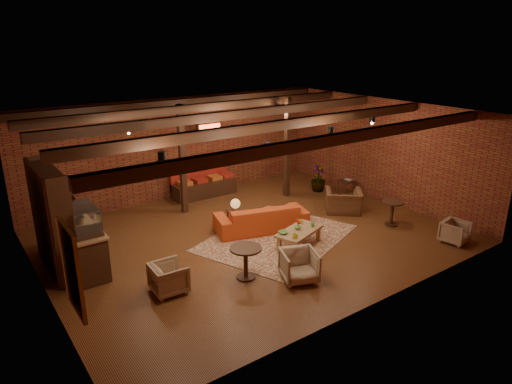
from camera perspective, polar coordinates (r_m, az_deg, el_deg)
floor at (r=12.00m, az=-0.59°, el=-5.58°), size 10.00×10.00×0.00m
ceiling at (r=11.06m, az=-0.65°, el=9.69°), size 10.00×8.00×0.02m
wall_back at (r=14.78m, az=-9.56°, el=5.44°), size 10.00×0.02×3.20m
wall_front at (r=8.65m, az=14.76°, el=-4.67°), size 10.00×0.02×3.20m
wall_left at (r=9.66m, az=-25.81°, el=-3.49°), size 0.02×8.00×3.20m
wall_right at (r=14.76m, az=15.58°, el=5.00°), size 0.02×8.00×3.20m
ceiling_beams at (r=11.08m, az=-0.64°, el=9.08°), size 9.80×6.40×0.22m
ceiling_pipe at (r=12.45m, az=-4.90°, el=9.02°), size 9.60×0.12×0.12m
post_left at (r=13.30m, az=-9.19°, el=3.97°), size 0.16×0.16×3.20m
post_right at (r=14.60m, az=3.94°, el=5.50°), size 0.16×0.16×3.20m
service_counter at (r=11.01m, az=-21.62°, el=-4.76°), size 0.80×2.50×1.60m
plant_counter at (r=11.06m, az=-21.64°, el=-2.30°), size 0.35×0.39×0.30m
shelving_hutch at (r=10.89m, az=-24.03°, el=-3.07°), size 0.52×2.00×2.40m
chalkboard_menu at (r=7.58m, az=-22.00°, el=-8.96°), size 0.08×0.96×1.46m
banquette at (r=14.94m, az=-6.51°, el=1.36°), size 2.10×0.70×1.00m
service_sign at (r=14.11m, az=-5.88°, el=8.09°), size 0.86×0.06×0.30m
ceiling_spotlights at (r=11.12m, az=-0.64°, el=7.96°), size 6.40×4.40×0.28m
rug at (r=11.91m, az=2.64°, el=-5.75°), size 4.59×4.08×0.01m
sofa at (r=12.27m, az=0.66°, el=-3.18°), size 2.63×1.59×0.72m
coffee_table at (r=11.32m, az=5.37°, el=-4.99°), size 1.45×1.03×0.70m
side_table_lamp at (r=12.30m, az=-2.59°, el=-1.75°), size 0.46×0.46×0.84m
round_table_left at (r=9.85m, az=-1.29°, el=-8.18°), size 0.69×0.69×0.72m
armchair_a at (r=9.57m, az=-10.85°, el=-10.33°), size 0.67×0.71×0.70m
armchair_b at (r=9.85m, az=5.43°, el=-9.00°), size 0.93×0.90×0.75m
armchair_right at (r=13.71m, az=10.89°, el=-0.68°), size 1.23×1.20×0.91m
side_table_book at (r=15.17m, az=11.21°, el=1.30°), size 0.48×0.48×0.54m
round_table_right at (r=13.09m, az=16.66°, el=-2.09°), size 0.59×0.59×0.69m
armchair_far at (r=12.60m, az=23.64°, el=-4.48°), size 0.69×0.66×0.62m
plant_tall at (r=15.24m, az=7.95°, el=4.95°), size 2.00×2.00×2.69m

